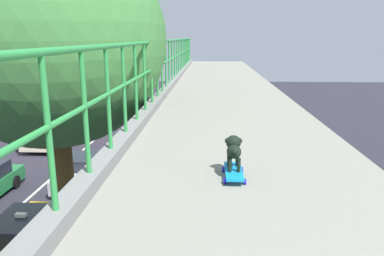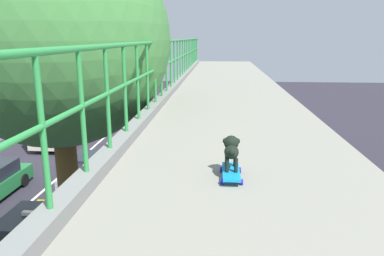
{
  "view_description": "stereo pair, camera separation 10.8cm",
  "coord_description": "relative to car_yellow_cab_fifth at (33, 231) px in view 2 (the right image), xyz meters",
  "views": [
    {
      "loc": [
        0.82,
        -0.85,
        7.11
      ],
      "look_at": [
        0.61,
        3.48,
        6.04
      ],
      "focal_mm": 34.55,
      "sensor_mm": 36.0,
      "label": 1
    },
    {
      "loc": [
        0.93,
        -0.85,
        7.11
      ],
      "look_at": [
        0.61,
        3.48,
        6.04
      ],
      "focal_mm": 34.55,
      "sensor_mm": 36.0,
      "label": 2
    }
  ],
  "objects": [
    {
      "name": "car_yellow_cab_fifth",
      "position": [
        0.0,
        0.0,
        0.0
      ],
      "size": [
        1.88,
        4.14,
        1.49
      ],
      "color": "yellow",
      "rests_on": "ground"
    },
    {
      "name": "small_dog",
      "position": [
        6.39,
        -7.57,
        5.41
      ],
      "size": [
        0.17,
        0.34,
        0.31
      ],
      "color": "black",
      "rests_on": "toy_skateboard"
    },
    {
      "name": "city_bus",
      "position": [
        -4.28,
        15.95,
        1.21
      ],
      "size": [
        2.54,
        11.94,
        3.3
      ],
      "color": "beige",
      "rests_on": "ground"
    },
    {
      "name": "toy_skateboard",
      "position": [
        6.39,
        -7.65,
        5.2
      ],
      "size": [
        0.21,
        0.48,
        0.08
      ],
      "color": "#128ADC",
      "rests_on": "overpass_deck"
    },
    {
      "name": "roadside_tree_mid",
      "position": [
        3.04,
        -3.74,
        6.34
      ],
      "size": [
        4.5,
        4.5,
        9.17
      ],
      "color": "brown",
      "rests_on": "ground"
    },
    {
      "name": "car_silver_seventh",
      "position": [
        -0.16,
        6.13,
        0.0
      ],
      "size": [
        1.77,
        4.58,
        1.42
      ],
      "color": "#B8B0BE",
      "rests_on": "ground"
    }
  ]
}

